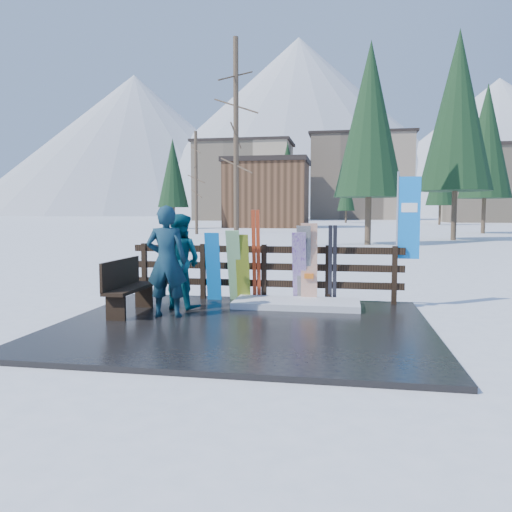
% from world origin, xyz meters
% --- Properties ---
extents(ground, '(700.00, 700.00, 0.00)m').
position_xyz_m(ground, '(0.00, 0.00, 0.00)').
color(ground, white).
rests_on(ground, ground).
extents(deck, '(6.00, 5.00, 0.08)m').
position_xyz_m(deck, '(0.00, 0.00, 0.04)').
color(deck, black).
rests_on(deck, ground).
extents(fence, '(5.60, 0.10, 1.15)m').
position_xyz_m(fence, '(0.00, 2.20, 0.74)').
color(fence, black).
rests_on(fence, deck).
extents(snow_patch, '(2.40, 1.00, 0.12)m').
position_xyz_m(snow_patch, '(0.73, 1.60, 0.14)').
color(snow_patch, white).
rests_on(snow_patch, deck).
extents(bench, '(0.41, 1.50, 0.97)m').
position_xyz_m(bench, '(-2.21, 0.45, 0.60)').
color(bench, black).
rests_on(bench, deck).
extents(snowboard_0, '(0.30, 0.24, 1.40)m').
position_xyz_m(snowboard_0, '(-1.02, 1.98, 0.78)').
color(snowboard_0, '#0C7BE4').
rests_on(snowboard_0, deck).
extents(snowboard_1, '(0.27, 0.43, 1.45)m').
position_xyz_m(snowboard_1, '(-0.58, 1.98, 0.81)').
color(snowboard_1, white).
rests_on(snowboard_1, deck).
extents(snowboard_2, '(0.27, 0.32, 1.37)m').
position_xyz_m(snowboard_2, '(-0.40, 1.98, 0.77)').
color(snowboard_2, '#E0FF28').
rests_on(snowboard_2, deck).
extents(snowboard_3, '(0.27, 0.43, 1.42)m').
position_xyz_m(snowboard_3, '(0.75, 1.98, 0.79)').
color(snowboard_3, silver).
rests_on(snowboard_3, deck).
extents(snowboard_4, '(0.27, 0.34, 1.55)m').
position_xyz_m(snowboard_4, '(0.84, 1.98, 0.85)').
color(snowboard_4, black).
rests_on(snowboard_4, deck).
extents(snowboard_5, '(0.32, 0.20, 1.60)m').
position_xyz_m(snowboard_5, '(0.94, 1.98, 0.88)').
color(snowboard_5, silver).
rests_on(snowboard_5, deck).
extents(ski_pair_a, '(0.16, 0.23, 1.86)m').
position_xyz_m(ski_pair_a, '(-0.14, 2.05, 1.01)').
color(ski_pair_a, '#AA3114').
rests_on(ski_pair_a, deck).
extents(ski_pair_b, '(0.17, 0.30, 1.56)m').
position_xyz_m(ski_pair_b, '(1.39, 2.05, 0.86)').
color(ski_pair_b, black).
rests_on(ski_pair_b, deck).
extents(rental_flag, '(0.45, 0.04, 2.60)m').
position_xyz_m(rental_flag, '(2.80, 2.25, 1.69)').
color(rental_flag, silver).
rests_on(rental_flag, deck).
extents(person_front, '(0.75, 0.53, 1.93)m').
position_xyz_m(person_front, '(-1.40, 0.30, 1.04)').
color(person_front, '#15434D').
rests_on(person_front, deck).
extents(person_back, '(1.03, 0.91, 1.78)m').
position_xyz_m(person_back, '(-1.44, 1.12, 0.97)').
color(person_back, '#0C4D5E').
rests_on(person_back, deck).
extents(resort_buildings, '(73.00, 87.60, 22.60)m').
position_xyz_m(resort_buildings, '(1.03, 115.41, 9.81)').
color(resort_buildings, tan).
rests_on(resort_buildings, ground).
extents(trees, '(41.93, 68.73, 13.37)m').
position_xyz_m(trees, '(5.47, 46.25, 5.88)').
color(trees, '#382B1E').
rests_on(trees, ground).
extents(mountains, '(520.00, 260.00, 120.00)m').
position_xyz_m(mountains, '(-10.50, 328.41, 50.20)').
color(mountains, white).
rests_on(mountains, ground).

